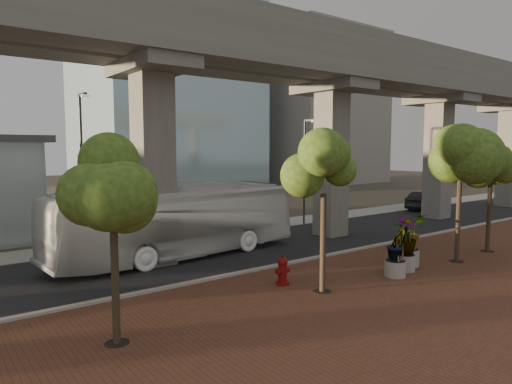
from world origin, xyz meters
TOP-DOWN VIEW (x-y plane):
  - ground at (0.00, 0.00)m, footprint 160.00×160.00m
  - brick_plaza at (0.00, -8.00)m, footprint 70.00×13.00m
  - asphalt_road at (0.00, 2.00)m, footprint 90.00×8.00m
  - curb_strip at (0.00, -2.00)m, footprint 70.00×0.25m
  - far_sidewalk at (0.00, 7.50)m, footprint 90.00×3.00m
  - transit_viaduct at (0.00, 2.00)m, footprint 72.00×5.60m
  - midrise_block at (38.00, 36.00)m, footprint 18.00×16.00m
  - transit_bus at (-4.50, 2.56)m, footprint 13.39×4.05m
  - parked_car at (21.58, 5.30)m, footprint 5.16×2.67m
  - fire_hydrant at (-3.35, -4.32)m, footprint 0.60×0.54m
  - planter_front at (3.29, -5.60)m, footprint 2.25×2.25m
  - planter_right at (2.43, -6.02)m, footprint 2.29×2.29m
  - planter_left at (1.26, -6.36)m, footprint 1.98×1.98m
  - street_tree_far_west at (-10.72, -5.75)m, footprint 3.30×3.30m
  - street_tree_near_west at (-2.69, -5.93)m, footprint 3.03×3.03m
  - street_tree_near_east at (5.89, -6.55)m, footprint 4.12×4.12m
  - street_tree_far_east at (9.29, -6.37)m, footprint 3.22×3.22m
  - streetlamp_west at (-8.20, 5.61)m, footprint 0.41×1.19m
  - streetlamp_east at (7.55, 6.02)m, footprint 0.37×1.09m

SIDE VIEW (x-z plane):
  - ground at x=0.00m, z-range 0.00..0.00m
  - asphalt_road at x=0.00m, z-range 0.00..0.04m
  - brick_plaza at x=0.00m, z-range 0.00..0.06m
  - far_sidewalk at x=0.00m, z-range 0.00..0.06m
  - curb_strip at x=0.00m, z-range 0.00..0.16m
  - fire_hydrant at x=-3.35m, z-range 0.04..1.23m
  - parked_car at x=21.58m, z-range 0.00..1.62m
  - planter_left at x=1.26m, z-range 0.29..2.47m
  - planter_right at x=2.43m, z-range 0.32..2.76m
  - planter_front at x=3.29m, z-range 0.32..2.80m
  - transit_bus at x=-4.50m, z-range 0.00..3.68m
  - street_tree_far_west at x=-10.72m, z-range 1.47..7.35m
  - streetlamp_east at x=7.55m, z-range 0.64..8.19m
  - street_tree_near_west at x=-2.69m, z-range 1.68..7.75m
  - street_tree_far_east at x=9.29m, z-range 1.65..7.81m
  - streetlamp_west at x=-8.20m, z-range 0.69..8.91m
  - street_tree_near_east at x=5.89m, z-range 1.76..8.96m
  - transit_viaduct at x=0.00m, z-range 1.09..13.49m
  - midrise_block at x=38.00m, z-range 0.00..24.00m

